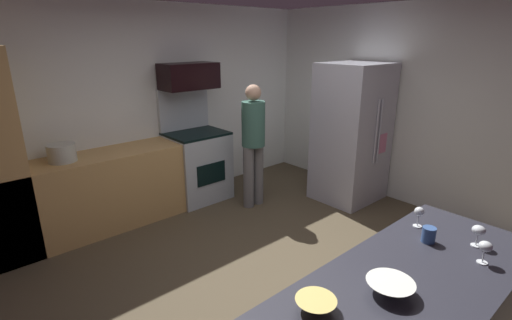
# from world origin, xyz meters

# --- Properties ---
(ground_plane) EXTENTS (5.20, 4.80, 0.02)m
(ground_plane) POSITION_xyz_m (0.00, 0.00, -0.01)
(ground_plane) COLOR brown
(wall_back) EXTENTS (5.20, 0.12, 2.60)m
(wall_back) POSITION_xyz_m (0.00, 2.34, 1.30)
(wall_back) COLOR silver
(wall_back) RESTS_ON ground
(wall_right) EXTENTS (0.12, 4.80, 2.60)m
(wall_right) POSITION_xyz_m (2.54, 0.00, 1.30)
(wall_right) COLOR silver
(wall_right) RESTS_ON ground
(lower_cabinet_run) EXTENTS (2.40, 0.60, 0.90)m
(lower_cabinet_run) POSITION_xyz_m (-0.90, 1.98, 0.45)
(lower_cabinet_run) COLOR tan
(lower_cabinet_run) RESTS_ON ground
(oven_range) EXTENTS (0.76, 0.65, 1.52)m
(oven_range) POSITION_xyz_m (0.44, 1.97, 0.52)
(oven_range) COLOR silver
(oven_range) RESTS_ON ground
(microwave) EXTENTS (0.74, 0.38, 0.33)m
(microwave) POSITION_xyz_m (0.44, 2.06, 1.69)
(microwave) COLOR black
(microwave) RESTS_ON oven_range
(refrigerator) EXTENTS (0.86, 0.78, 1.86)m
(refrigerator) POSITION_xyz_m (2.03, 0.59, 0.93)
(refrigerator) COLOR #B8B9C7
(refrigerator) RESTS_ON ground
(person_cook) EXTENTS (0.31, 0.30, 1.62)m
(person_cook) POSITION_xyz_m (0.86, 1.27, 0.90)
(person_cook) COLOR slate
(person_cook) RESTS_ON ground
(mixing_bowl_large) EXTENTS (0.25, 0.25, 0.07)m
(mixing_bowl_large) POSITION_xyz_m (-0.61, -1.49, 0.94)
(mixing_bowl_large) COLOR white
(mixing_bowl_large) RESTS_ON counter_island
(mixing_bowl_small) EXTENTS (0.20, 0.20, 0.06)m
(mixing_bowl_small) POSITION_xyz_m (-1.00, -1.31, 0.93)
(mixing_bowl_small) COLOR #E6CD6B
(mixing_bowl_small) RESTS_ON counter_island
(wine_glass_near) EXTENTS (0.07, 0.07, 0.14)m
(wine_glass_near) POSITION_xyz_m (0.05, -1.70, 1.00)
(wine_glass_near) COLOR silver
(wine_glass_near) RESTS_ON counter_island
(wine_glass_mid) EXTENTS (0.07, 0.07, 0.15)m
(wine_glass_mid) POSITION_xyz_m (0.20, -1.24, 1.01)
(wine_glass_mid) COLOR silver
(wine_glass_mid) RESTS_ON counter_island
(wine_glass_far) EXTENTS (0.08, 0.08, 0.14)m
(wine_glass_far) POSITION_xyz_m (0.23, -1.61, 1.01)
(wine_glass_far) COLOR silver
(wine_glass_far) RESTS_ON counter_island
(mug_tea) EXTENTS (0.09, 0.09, 0.10)m
(mug_tea) POSITION_xyz_m (0.05, -1.38, 0.95)
(mug_tea) COLOR #365690
(mug_tea) RESTS_ON counter_island
(stock_pot) EXTENTS (0.29, 0.29, 0.19)m
(stock_pot) POSITION_xyz_m (-1.23, 1.98, 1.00)
(stock_pot) COLOR beige
(stock_pot) RESTS_ON lower_cabinet_run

